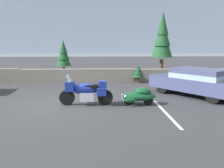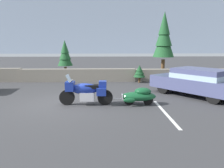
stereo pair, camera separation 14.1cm
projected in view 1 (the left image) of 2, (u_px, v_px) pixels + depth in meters
name	position (u px, v px, depth m)	size (l,w,h in m)	color
ground_plane	(63.00, 104.00, 10.06)	(80.00, 80.00, 0.00)	#38383A
stone_guard_wall	(80.00, 75.00, 16.15)	(24.00, 0.63, 0.95)	gray
distant_ridgeline	(97.00, 32.00, 103.40)	(240.00, 80.00, 16.00)	#99A8BF
touring_motorcycle	(86.00, 91.00, 9.82)	(2.31, 0.78, 1.33)	black
car_shaped_trailer	(139.00, 95.00, 9.89)	(2.21, 0.80, 0.76)	black
sedan_at_right_edge	(196.00, 81.00, 11.53)	(4.14, 4.70, 1.41)	black
pine_tree_tall	(162.00, 37.00, 17.31)	(1.60, 1.60, 5.04)	brown
pine_tree_secondary	(63.00, 54.00, 17.72)	(1.16, 1.16, 2.93)	brown
pine_sapling_near	(138.00, 72.00, 15.66)	(0.81, 0.81, 1.20)	brown
parking_stripe_marker	(166.00, 113.00, 8.79)	(0.12, 3.60, 0.01)	silver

